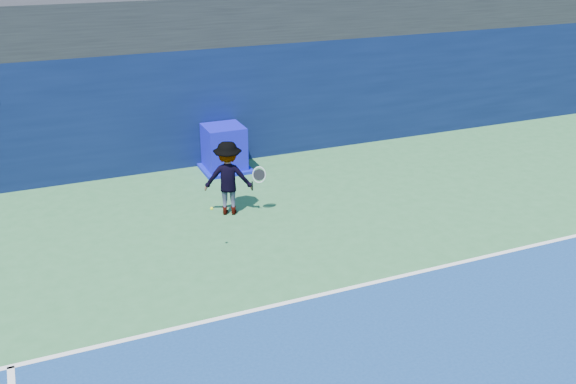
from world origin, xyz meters
name	(u,v)px	position (x,y,z in m)	size (l,w,h in m)	color
baseline	(328,293)	(0.00, 3.00, 0.01)	(24.00, 0.10, 0.01)	white
stadium_band	(186,17)	(0.00, 11.50, 3.60)	(36.00, 3.00, 1.20)	black
back_wall_assembly	(200,104)	(0.00, 10.50, 1.50)	(36.00, 1.03, 3.00)	#0A153C
equipment_cart	(224,150)	(0.28, 9.49, 0.53)	(1.22, 1.22, 1.16)	#0F0DBC
tennis_player	(228,178)	(-0.47, 6.85, 0.81)	(1.34, 0.96, 1.62)	silver
tennis_ball	(212,208)	(-1.35, 5.17, 0.93)	(0.06, 0.06, 0.06)	#E7F21A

